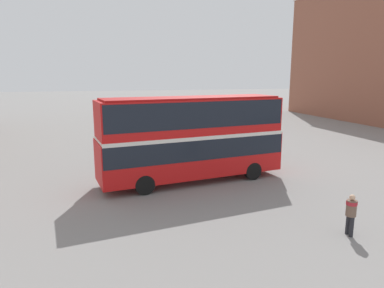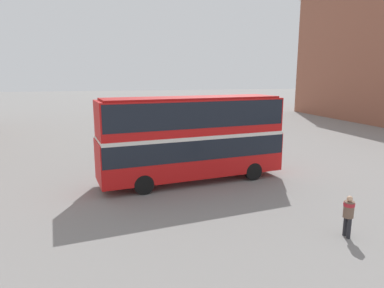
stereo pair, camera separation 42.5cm
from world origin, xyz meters
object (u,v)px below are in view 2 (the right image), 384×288
(double_decker_bus, at_px, (192,134))
(pedestrian_foreground, at_px, (348,212))
(parked_car_kerb_far, at_px, (243,121))
(parked_car_kerb_near, at_px, (193,124))

(double_decker_bus, height_order, pedestrian_foreground, double_decker_bus)
(pedestrian_foreground, xyz_separation_m, parked_car_kerb_far, (6.74, 25.69, -0.17))
(double_decker_bus, bearing_deg, parked_car_kerb_far, 51.56)
(pedestrian_foreground, xyz_separation_m, parked_car_kerb_near, (0.67, 24.89, -0.15))
(pedestrian_foreground, relative_size, parked_car_kerb_near, 0.34)
(pedestrian_foreground, height_order, parked_car_kerb_near, parked_car_kerb_near)
(double_decker_bus, height_order, parked_car_kerb_near, double_decker_bus)
(double_decker_bus, bearing_deg, pedestrian_foreground, -72.54)
(double_decker_bus, relative_size, pedestrian_foreground, 6.61)
(parked_car_kerb_near, bearing_deg, double_decker_bus, 75.03)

